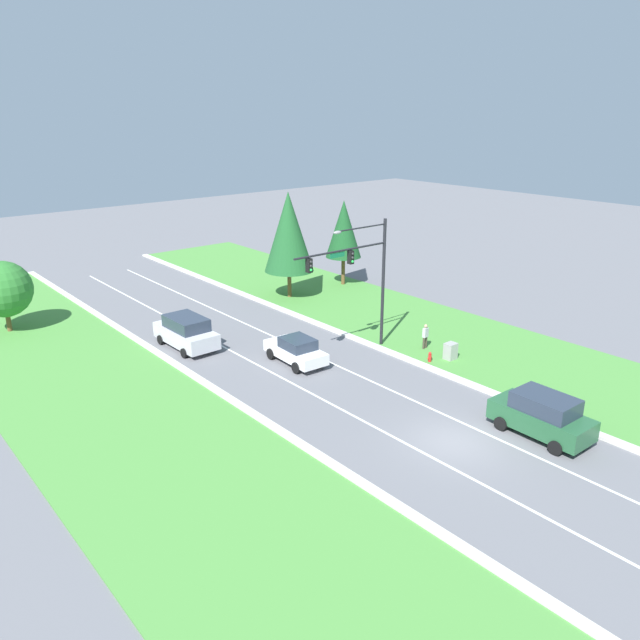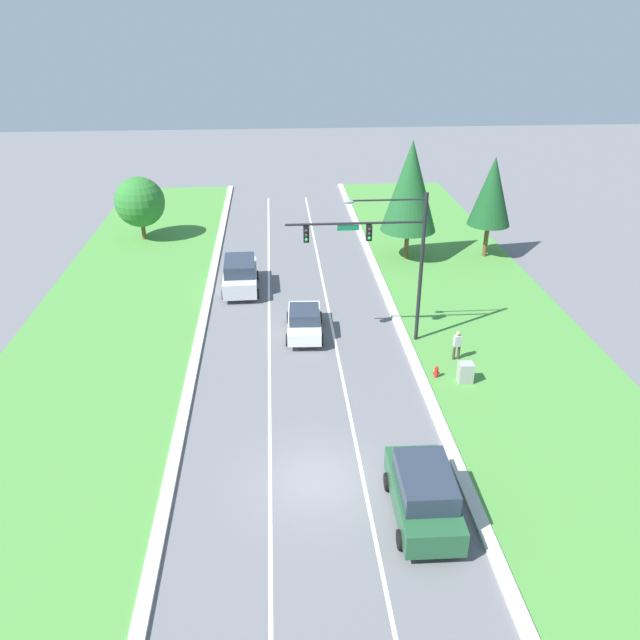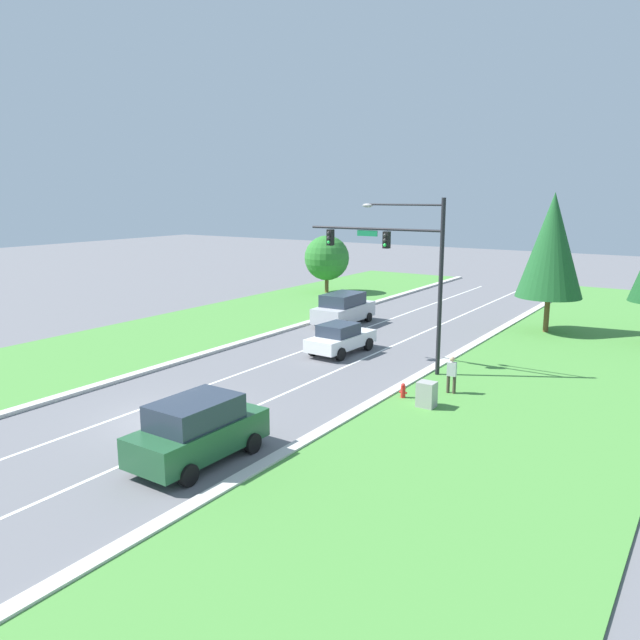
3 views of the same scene
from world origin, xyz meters
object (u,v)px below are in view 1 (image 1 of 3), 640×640
object	(u,v)px
silver_suv	(186,332)
fire_hydrant	(430,357)
traffic_signal_mast	(361,268)
white_sedan	(296,350)
forest_suv	(542,415)
conifer_far_right_tree	(289,232)
utility_cabinet	(450,352)
oak_near_left_tree	(3,289)
pedestrian	(425,336)
conifer_near_right_tree	(344,229)

from	to	relation	value
silver_suv	fire_hydrant	size ratio (longest dim) A/B	7.16
traffic_signal_mast	white_sedan	size ratio (longest dim) A/B	1.85
forest_suv	conifer_far_right_tree	bearing A→B (deg)	80.97
conifer_far_right_tree	forest_suv	bearing A→B (deg)	-100.11
silver_suv	traffic_signal_mast	bearing A→B (deg)	-45.68
utility_cabinet	conifer_far_right_tree	size ratio (longest dim) A/B	0.13
fire_hydrant	oak_near_left_tree	distance (m)	28.64
white_sedan	pedestrian	bearing A→B (deg)	-21.71
traffic_signal_mast	utility_cabinet	world-z (taller)	traffic_signal_mast
silver_suv	fire_hydrant	distance (m)	15.43
white_sedan	fire_hydrant	distance (m)	8.09
white_sedan	conifer_near_right_tree	distance (m)	18.25
forest_suv	conifer_far_right_tree	size ratio (longest dim) A/B	0.55
traffic_signal_mast	forest_suv	world-z (taller)	traffic_signal_mast
white_sedan	fire_hydrant	world-z (taller)	white_sedan
fire_hydrant	conifer_near_right_tree	xyz separation A→B (m)	(7.61, 16.36, 4.55)
silver_suv	utility_cabinet	xyz separation A→B (m)	(11.28, -12.26, -0.49)
white_sedan	silver_suv	world-z (taller)	silver_suv
fire_hydrant	oak_near_left_tree	xyz separation A→B (m)	(-17.97, 22.13, 2.70)
utility_cabinet	fire_hydrant	world-z (taller)	utility_cabinet
fire_hydrant	forest_suv	bearing A→B (deg)	-106.87
utility_cabinet	oak_near_left_tree	xyz separation A→B (m)	(-19.25, 22.65, 2.49)
white_sedan	conifer_far_right_tree	world-z (taller)	conifer_far_right_tree
silver_suv	conifer_near_right_tree	bearing A→B (deg)	13.57
traffic_signal_mast	conifer_far_right_tree	xyz separation A→B (m)	(3.88, 12.36, -0.07)
pedestrian	white_sedan	bearing A→B (deg)	-30.98
forest_suv	silver_suv	distance (m)	22.10
white_sedan	forest_suv	world-z (taller)	forest_suv
silver_suv	utility_cabinet	distance (m)	16.67
forest_suv	pedestrian	distance (m)	11.61
utility_cabinet	pedestrian	xyz separation A→B (m)	(0.17, 2.18, 0.39)
forest_suv	pedestrian	bearing A→B (deg)	69.75
utility_cabinet	conifer_far_right_tree	bearing A→B (deg)	88.33
forest_suv	silver_suv	size ratio (longest dim) A/B	0.94
traffic_signal_mast	forest_suv	distance (m)	13.85
utility_cabinet	oak_near_left_tree	distance (m)	29.83
fire_hydrant	white_sedan	bearing A→B (deg)	140.30
white_sedan	silver_suv	size ratio (longest dim) A/B	0.89
white_sedan	silver_suv	bearing A→B (deg)	122.75
oak_near_left_tree	conifer_far_right_tree	xyz separation A→B (m)	(19.74, -5.80, 2.33)
traffic_signal_mast	white_sedan	world-z (taller)	traffic_signal_mast
pedestrian	silver_suv	bearing A→B (deg)	-47.79
forest_suv	fire_hydrant	world-z (taller)	forest_suv
forest_suv	conifer_near_right_tree	world-z (taller)	conifer_near_right_tree
forest_suv	conifer_near_right_tree	size ratio (longest dim) A/B	0.64
silver_suv	conifer_near_right_tree	world-z (taller)	conifer_near_right_tree
pedestrian	conifer_far_right_tree	world-z (taller)	conifer_far_right_tree
white_sedan	utility_cabinet	bearing A→B (deg)	-34.36
traffic_signal_mast	conifer_far_right_tree	distance (m)	12.95
forest_suv	fire_hydrant	size ratio (longest dim) A/B	6.70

